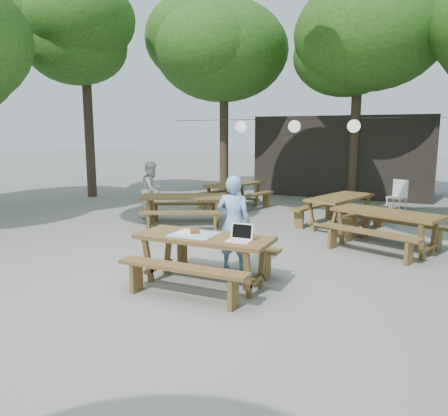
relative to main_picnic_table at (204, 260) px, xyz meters
name	(u,v)px	position (x,y,z in m)	size (l,w,h in m)	color
ground	(201,273)	(-0.30, 0.48, -0.39)	(80.00, 80.00, 0.00)	slate
pavilion	(346,155)	(0.20, 10.98, 1.01)	(6.00, 3.00, 2.80)	black
main_picnic_table	(204,260)	(0.00, 0.00, 0.00)	(2.00, 1.58, 0.75)	#53371D
picnic_table_nw	(184,210)	(-2.34, 3.47, 0.00)	(2.40, 2.26, 0.75)	#53371D
picnic_table_ne	(385,230)	(2.26, 3.22, 0.00)	(2.35, 2.17, 0.75)	#53371D
picnic_table_far_w	(235,195)	(-2.24, 6.32, 0.00)	(1.97, 2.21, 0.75)	#53371D
picnic_table_far_e	(340,211)	(1.10, 4.89, 0.00)	(2.08, 2.29, 0.75)	#53371D
woman	(234,223)	(0.11, 0.83, 0.40)	(0.57, 0.38, 1.57)	#7AAADF
second_person	(152,190)	(-3.64, 4.08, 0.36)	(0.72, 0.56, 1.49)	silver
plastic_chair	(397,202)	(2.21, 7.77, -0.13)	(0.58, 0.58, 0.90)	silver
laptop	(240,237)	(0.60, -0.06, 0.42)	(0.33, 0.27, 0.24)	white
tabletop_clutter	(193,234)	(-0.18, 0.01, 0.37)	(0.65, 0.55, 0.08)	#3886C1
paper_lanterns	(295,126)	(-0.49, 6.48, 2.02)	(9.00, 0.34, 0.38)	black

